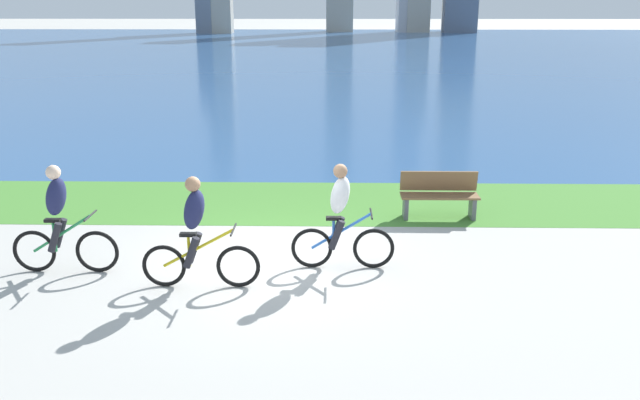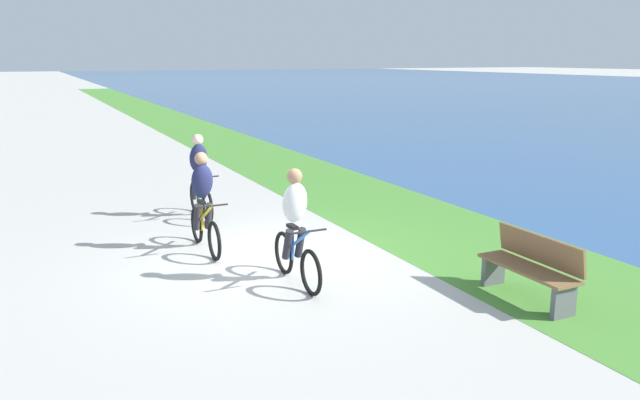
{
  "view_description": "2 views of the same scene",
  "coord_description": "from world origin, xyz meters",
  "px_view_note": "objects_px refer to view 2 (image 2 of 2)",
  "views": [
    {
      "loc": [
        1.0,
        -9.92,
        4.07
      ],
      "look_at": [
        0.79,
        0.52,
        0.93
      ],
      "focal_mm": 37.17,
      "sensor_mm": 36.0,
      "label": 1
    },
    {
      "loc": [
        8.91,
        -3.48,
        3.21
      ],
      "look_at": [
        0.82,
        0.41,
        1.13
      ],
      "focal_mm": 34.54,
      "sensor_mm": 36.0,
      "label": 2
    }
  ],
  "objects_px": {
    "cyclist_distant_rear": "(200,177)",
    "cyclist_lead": "(295,227)",
    "cyclist_trailing": "(203,203)",
    "bench_near_path": "(531,268)"
  },
  "relations": [
    {
      "from": "cyclist_trailing",
      "to": "bench_near_path",
      "type": "relative_size",
      "value": 1.16
    },
    {
      "from": "cyclist_lead",
      "to": "bench_near_path",
      "type": "relative_size",
      "value": 1.13
    },
    {
      "from": "cyclist_trailing",
      "to": "cyclist_distant_rear",
      "type": "xyz_separation_m",
      "value": [
        -2.21,
        0.52,
        0.01
      ]
    },
    {
      "from": "cyclist_trailing",
      "to": "bench_near_path",
      "type": "height_order",
      "value": "cyclist_trailing"
    },
    {
      "from": "cyclist_lead",
      "to": "bench_near_path",
      "type": "bearing_deg",
      "value": 53.3
    },
    {
      "from": "cyclist_trailing",
      "to": "bench_near_path",
      "type": "bearing_deg",
      "value": 39.89
    },
    {
      "from": "cyclist_trailing",
      "to": "bench_near_path",
      "type": "xyz_separation_m",
      "value": [
        4.04,
        3.38,
        -0.39
      ]
    },
    {
      "from": "cyclist_trailing",
      "to": "bench_near_path",
      "type": "distance_m",
      "value": 5.29
    },
    {
      "from": "cyclist_trailing",
      "to": "cyclist_distant_rear",
      "type": "height_order",
      "value": "cyclist_distant_rear"
    },
    {
      "from": "cyclist_distant_rear",
      "to": "cyclist_lead",
      "type": "bearing_deg",
      "value": 3.35
    }
  ]
}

